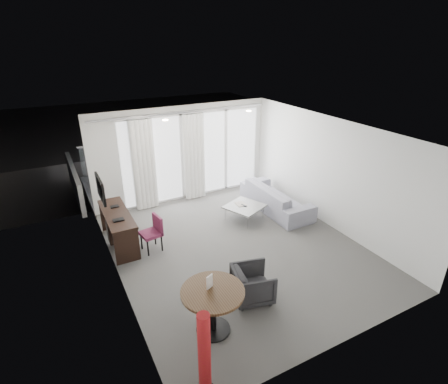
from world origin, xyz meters
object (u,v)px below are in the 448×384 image
desk (119,229)px  rattan_chair_a (194,166)px  tub_armchair (253,284)px  rattan_chair_b (227,155)px  round_table (213,311)px  sofa (276,197)px  red_lamp (204,355)px  coffee_table (244,212)px  desk_chair (151,234)px

desk → rattan_chair_a: rattan_chair_a is taller
tub_armchair → rattan_chair_b: (2.85, 6.23, 0.10)m
round_table → sofa: bearing=42.1°
rattan_chair_a → desk: bearing=-159.4°
red_lamp → rattan_chair_a: size_ratio=1.58×
coffee_table → rattan_chair_b: size_ratio=1.02×
sofa → rattan_chair_b: 3.58m
desk → tub_armchair: bearing=-59.8°
desk_chair → rattan_chair_a: (2.47, 3.43, 0.02)m
desk_chair → coffee_table: size_ratio=0.95×
desk → rattan_chair_b: 5.63m
round_table → red_lamp: size_ratio=0.75×
desk → red_lamp: bearing=-87.4°
tub_armchair → rattan_chair_a: rattan_chair_a is taller
desk_chair → sofa: desk_chair is taller
tub_armchair → red_lamp: bearing=143.5°
rattan_chair_a → rattan_chair_b: bearing=-4.7°
red_lamp → coffee_table: size_ratio=1.57×
desk_chair → rattan_chair_b: bearing=35.9°
tub_armchair → coffee_table: tub_armchair is taller
coffee_table → round_table: bearing=-128.4°
tub_armchair → round_table: bearing=123.8°
round_table → desk: bearing=102.9°
desk_chair → red_lamp: (-0.37, -3.53, 0.26)m
red_lamp → coffee_table: bearing=53.1°
coffee_table → rattan_chair_a: (-0.02, 3.16, 0.23)m
red_lamp → sofa: red_lamp is taller
rattan_chair_a → rattan_chair_b: rattan_chair_a is taller
tub_armchair → sofa: (2.40, 2.68, 0.02)m
desk → coffee_table: size_ratio=2.00×
coffee_table → sofa: (1.03, 0.10, 0.15)m
desk → red_lamp: red_lamp is taller
desk → sofa: bearing=-2.7°
sofa → rattan_chair_a: 3.23m
round_table → rattan_chair_a: rattan_chair_a is taller
rattan_chair_a → red_lamp: bearing=-135.0°
round_table → coffee_table: size_ratio=1.18×
coffee_table → desk_chair: bearing=-173.9°
round_table → tub_armchair: 1.00m
coffee_table → rattan_chair_b: bearing=68.0°
sofa → rattan_chair_b: rattan_chair_b is taller
desk_chair → rattan_chair_b: (3.96, 3.92, 0.01)m
red_lamp → rattan_chair_b: red_lamp is taller
desk_chair → rattan_chair_b: size_ratio=0.97×
rattan_chair_a → sofa: bearing=-94.0°
tub_armchair → coffee_table: size_ratio=0.82×
desk → red_lamp: 4.11m
red_lamp → rattan_chair_a: bearing=67.8°
desk → round_table: size_ratio=1.70×
desk_chair → tub_armchair: 2.56m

